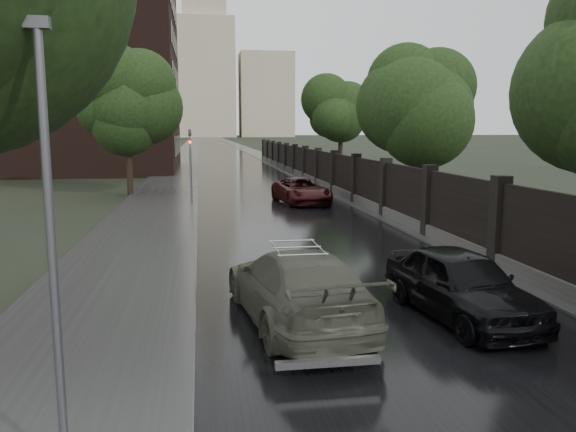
% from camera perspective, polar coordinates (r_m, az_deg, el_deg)
% --- Properties ---
extents(road, '(8.00, 420.00, 0.02)m').
position_cam_1_polar(road, '(194.75, -7.85, 7.53)').
color(road, black).
rests_on(road, ground).
extents(sidewalk_left, '(4.00, 420.00, 0.16)m').
position_cam_1_polar(sidewalk_left, '(194.73, -9.63, 7.51)').
color(sidewalk_left, '#2D2D2D').
rests_on(sidewalk_left, ground).
extents(verge_right, '(3.00, 420.00, 0.08)m').
position_cam_1_polar(verge_right, '(194.94, -6.22, 7.57)').
color(verge_right, '#2D2D2D').
rests_on(verge_right, ground).
extents(fence_right, '(0.45, 75.72, 2.70)m').
position_cam_1_polar(fence_right, '(37.76, 4.01, 4.24)').
color(fence_right, '#383533').
rests_on(fence_right, ground).
extents(tree_left_far, '(4.25, 4.25, 7.39)m').
position_cam_1_polar(tree_left_far, '(34.95, -16.05, 10.50)').
color(tree_left_far, black).
rests_on(tree_left_far, ground).
extents(tree_right_b, '(4.08, 4.08, 7.01)m').
position_cam_1_polar(tree_right_b, '(28.99, 14.31, 10.42)').
color(tree_right_b, black).
rests_on(tree_right_b, ground).
extents(tree_right_c, '(4.08, 4.08, 7.01)m').
position_cam_1_polar(tree_right_c, '(46.10, 5.39, 9.94)').
color(tree_right_c, black).
rests_on(tree_right_c, ground).
extents(lamp_post, '(0.25, 0.12, 5.11)m').
position_cam_1_polar(lamp_post, '(6.51, -22.86, -3.58)').
color(lamp_post, '#59595E').
rests_on(lamp_post, ground).
extents(traffic_light, '(0.16, 0.32, 4.00)m').
position_cam_1_polar(traffic_light, '(29.72, -9.88, 5.59)').
color(traffic_light, '#59595E').
rests_on(traffic_light, ground).
extents(brick_building, '(24.00, 18.00, 20.00)m').
position_cam_1_polar(brick_building, '(58.73, -23.56, 13.95)').
color(brick_building, black).
rests_on(brick_building, ground).
extents(stalinist_tower, '(92.00, 30.00, 159.00)m').
position_cam_1_polar(stalinist_tower, '(306.64, -8.43, 15.13)').
color(stalinist_tower, tan).
rests_on(stalinist_tower, ground).
extents(volga_sedan, '(2.80, 5.56, 1.55)m').
position_cam_1_polar(volga_sedan, '(11.71, 0.92, -7.15)').
color(volga_sedan, '#4D5040').
rests_on(volga_sedan, ground).
extents(car_right_near, '(2.29, 4.58, 1.50)m').
position_cam_1_polar(car_right_near, '(12.52, 17.17, -6.60)').
color(car_right_near, black).
rests_on(car_right_near, ground).
extents(car_right_far, '(2.90, 5.29, 1.41)m').
position_cam_1_polar(car_right_far, '(30.51, 1.37, 2.60)').
color(car_right_far, black).
rests_on(car_right_far, ground).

